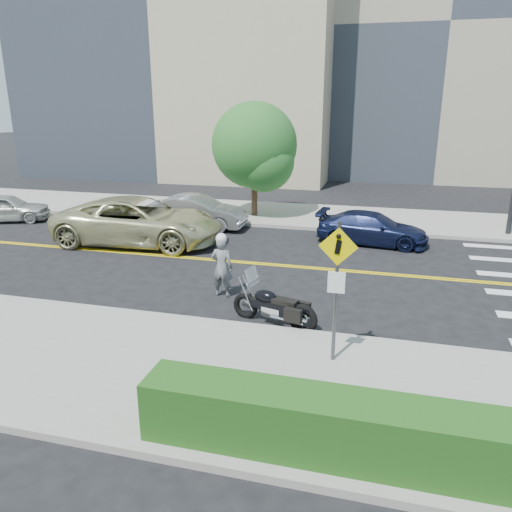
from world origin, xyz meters
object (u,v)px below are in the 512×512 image
at_px(suv, 139,221).
at_px(parked_car_blue, 372,228).
at_px(motorcyclist, 222,265).
at_px(motorcycle, 274,299).
at_px(parked_car_silver, 197,212).
at_px(parked_car_white, 6,208).
at_px(pedestrian_sign, 337,279).

relative_size(suv, parked_car_blue, 1.52).
height_order(motorcyclist, motorcycle, motorcyclist).
bearing_deg(suv, motorcyclist, -135.87).
height_order(parked_car_silver, parked_car_blue, parked_car_silver).
relative_size(motorcyclist, parked_car_silver, 0.43).
bearing_deg(parked_car_silver, parked_car_blue, -96.11).
height_order(motorcycle, suv, suv).
distance_m(parked_car_silver, parked_car_blue, 7.58).
bearing_deg(suv, parked_car_white, 73.12).
distance_m(motorcycle, parked_car_silver, 10.37).
xyz_separation_m(motorcyclist, parked_car_blue, (3.92, 6.71, -0.31)).
xyz_separation_m(motorcyclist, parked_car_silver, (-3.63, 7.34, -0.22)).
xyz_separation_m(parked_car_white, parked_car_blue, (16.54, 0.47, -0.02)).
distance_m(parked_car_white, parked_car_blue, 16.55).
bearing_deg(motorcyclist, suv, -41.22).
relative_size(pedestrian_sign, suv, 0.46).
height_order(motorcyclist, parked_car_silver, motorcyclist).
bearing_deg(parked_car_silver, motorcyclist, -155.05).
height_order(pedestrian_sign, parked_car_blue, pedestrian_sign).
height_order(pedestrian_sign, parked_car_white, pedestrian_sign).
bearing_deg(parked_car_silver, motorcycle, -149.40).
bearing_deg(suv, pedestrian_sign, -135.81).
bearing_deg(parked_car_blue, motorcycle, 171.76).
relative_size(pedestrian_sign, motorcyclist, 1.60).
bearing_deg(parked_car_silver, parked_car_white, 95.59).
height_order(motorcyclist, parked_car_blue, motorcyclist).
distance_m(pedestrian_sign, parked_car_blue, 9.98).
distance_m(pedestrian_sign, motorcyclist, 4.85).
distance_m(motorcycle, parked_car_blue, 8.43).
distance_m(motorcyclist, parked_car_silver, 8.19).
height_order(pedestrian_sign, suv, pedestrian_sign).
relative_size(motorcycle, parked_car_blue, 0.53).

